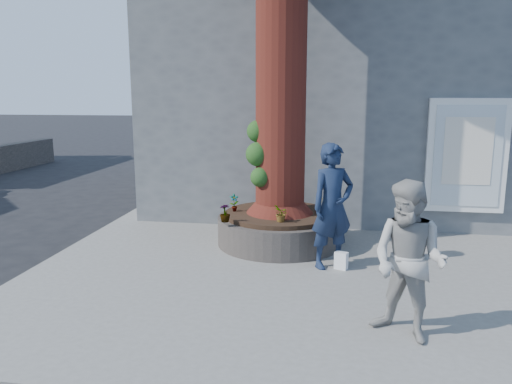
# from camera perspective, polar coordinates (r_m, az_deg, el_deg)

# --- Properties ---
(ground) EXTENTS (120.00, 120.00, 0.00)m
(ground) POSITION_cam_1_polar(r_m,az_deg,el_deg) (7.74, -4.97, -10.71)
(ground) COLOR black
(ground) RESTS_ON ground
(pavement) EXTENTS (9.00, 8.00, 0.12)m
(pavement) POSITION_cam_1_polar(r_m,az_deg,el_deg) (8.45, 6.71, -8.40)
(pavement) COLOR slate
(pavement) RESTS_ON ground
(yellow_line) EXTENTS (0.10, 30.00, 0.01)m
(yellow_line) POSITION_cam_1_polar(r_m,az_deg,el_deg) (9.74, -21.34, -6.81)
(yellow_line) COLOR yellow
(yellow_line) RESTS_ON ground
(stone_shop) EXTENTS (10.30, 8.30, 6.30)m
(stone_shop) POSITION_cam_1_polar(r_m,az_deg,el_deg) (14.19, 12.17, 12.02)
(stone_shop) COLOR #55585B
(stone_shop) RESTS_ON ground
(planter) EXTENTS (2.30, 2.30, 0.60)m
(planter) POSITION_cam_1_polar(r_m,az_deg,el_deg) (9.35, 2.71, -4.16)
(planter) COLOR black
(planter) RESTS_ON pavement
(man) EXTENTS (0.88, 0.80, 2.01)m
(man) POSITION_cam_1_polar(r_m,az_deg,el_deg) (8.01, 8.72, -1.61)
(man) COLOR #15203A
(man) RESTS_ON pavement
(woman) EXTENTS (1.13, 1.08, 1.83)m
(woman) POSITION_cam_1_polar(r_m,az_deg,el_deg) (5.88, 17.08, -7.58)
(woman) COLOR #A19F9A
(woman) RESTS_ON pavement
(shopping_bag) EXTENTS (0.23, 0.19, 0.28)m
(shopping_bag) POSITION_cam_1_polar(r_m,az_deg,el_deg) (8.15, 9.71, -7.73)
(shopping_bag) COLOR white
(shopping_bag) RESTS_ON pavement
(plant_a) EXTENTS (0.21, 0.18, 0.33)m
(plant_a) POSITION_cam_1_polar(r_m,az_deg,el_deg) (9.31, -2.51, -1.23)
(plant_a) COLOR gray
(plant_a) RESTS_ON planter
(plant_b) EXTENTS (0.27, 0.27, 0.35)m
(plant_b) POSITION_cam_1_polar(r_m,az_deg,el_deg) (9.05, 8.00, -1.62)
(plant_b) COLOR gray
(plant_b) RESTS_ON planter
(plant_c) EXTENTS (0.24, 0.24, 0.32)m
(plant_c) POSITION_cam_1_polar(r_m,az_deg,el_deg) (8.55, -3.56, -2.39)
(plant_c) COLOR gray
(plant_c) RESTS_ON planter
(plant_d) EXTENTS (0.28, 0.31, 0.29)m
(plant_d) POSITION_cam_1_polar(r_m,az_deg,el_deg) (8.54, 2.90, -2.49)
(plant_d) COLOR gray
(plant_d) RESTS_ON planter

